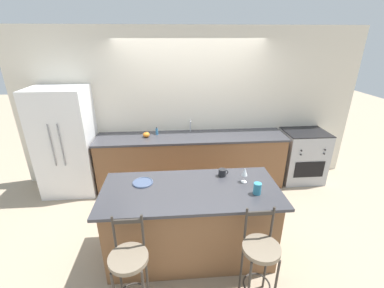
{
  "coord_description": "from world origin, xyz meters",
  "views": [
    {
      "loc": [
        -0.32,
        -3.75,
        2.52
      ],
      "look_at": [
        -0.06,
        -0.45,
        1.13
      ],
      "focal_mm": 24.0,
      "sensor_mm": 36.0,
      "label": 1
    }
  ],
  "objects_px": {
    "oven_range": "(302,156)",
    "dinner_plate": "(143,182)",
    "refrigerator": "(66,142)",
    "bar_stool_near": "(130,267)",
    "tumbler_cup": "(257,189)",
    "soap_bottle": "(157,131)",
    "bar_stool_far": "(260,257)",
    "pumpkin_decoration": "(146,135)",
    "wine_glass": "(245,172)",
    "coffee_mug": "(222,173)"
  },
  "relations": [
    {
      "from": "pumpkin_decoration",
      "to": "wine_glass",
      "type": "bearing_deg",
      "value": -50.85
    },
    {
      "from": "refrigerator",
      "to": "wine_glass",
      "type": "xyz_separation_m",
      "value": [
        2.59,
        -1.53,
        0.16
      ]
    },
    {
      "from": "bar_stool_near",
      "to": "coffee_mug",
      "type": "relative_size",
      "value": 8.59
    },
    {
      "from": "dinner_plate",
      "to": "coffee_mug",
      "type": "bearing_deg",
      "value": 5.49
    },
    {
      "from": "coffee_mug",
      "to": "tumbler_cup",
      "type": "bearing_deg",
      "value": -53.97
    },
    {
      "from": "dinner_plate",
      "to": "soap_bottle",
      "type": "distance_m",
      "value": 1.6
    },
    {
      "from": "refrigerator",
      "to": "soap_bottle",
      "type": "distance_m",
      "value": 1.5
    },
    {
      "from": "oven_range",
      "to": "bar_stool_far",
      "type": "relative_size",
      "value": 0.91
    },
    {
      "from": "oven_range",
      "to": "dinner_plate",
      "type": "bearing_deg",
      "value": -151.5
    },
    {
      "from": "pumpkin_decoration",
      "to": "dinner_plate",
      "type": "bearing_deg",
      "value": -86.99
    },
    {
      "from": "bar_stool_far",
      "to": "refrigerator",
      "type": "bearing_deg",
      "value": 137.98
    },
    {
      "from": "oven_range",
      "to": "tumbler_cup",
      "type": "distance_m",
      "value": 2.4
    },
    {
      "from": "wine_glass",
      "to": "soap_bottle",
      "type": "distance_m",
      "value": 1.99
    },
    {
      "from": "dinner_plate",
      "to": "bar_stool_near",
      "type": "bearing_deg",
      "value": -94.25
    },
    {
      "from": "bar_stool_far",
      "to": "coffee_mug",
      "type": "bearing_deg",
      "value": 102.13
    },
    {
      "from": "tumbler_cup",
      "to": "pumpkin_decoration",
      "type": "distance_m",
      "value": 2.25
    },
    {
      "from": "refrigerator",
      "to": "bar_stool_near",
      "type": "xyz_separation_m",
      "value": [
        1.33,
        -2.33,
        -0.33
      ]
    },
    {
      "from": "refrigerator",
      "to": "wine_glass",
      "type": "height_order",
      "value": "refrigerator"
    },
    {
      "from": "pumpkin_decoration",
      "to": "refrigerator",
      "type": "bearing_deg",
      "value": -178.83
    },
    {
      "from": "oven_range",
      "to": "dinner_plate",
      "type": "relative_size",
      "value": 3.98
    },
    {
      "from": "pumpkin_decoration",
      "to": "soap_bottle",
      "type": "distance_m",
      "value": 0.21
    },
    {
      "from": "bar_stool_far",
      "to": "wine_glass",
      "type": "bearing_deg",
      "value": 88.11
    },
    {
      "from": "soap_bottle",
      "to": "oven_range",
      "type": "bearing_deg",
      "value": -2.24
    },
    {
      "from": "oven_range",
      "to": "wine_glass",
      "type": "xyz_separation_m",
      "value": [
        -1.56,
        -1.56,
        0.59
      ]
    },
    {
      "from": "bar_stool_near",
      "to": "wine_glass",
      "type": "distance_m",
      "value": 1.56
    },
    {
      "from": "bar_stool_far",
      "to": "bar_stool_near",
      "type": "bearing_deg",
      "value": -179.23
    },
    {
      "from": "oven_range",
      "to": "coffee_mug",
      "type": "xyz_separation_m",
      "value": [
        -1.79,
        -1.4,
        0.5
      ]
    },
    {
      "from": "bar_stool_near",
      "to": "pumpkin_decoration",
      "type": "xyz_separation_m",
      "value": [
        -0.01,
        2.35,
        0.41
      ]
    },
    {
      "from": "coffee_mug",
      "to": "dinner_plate",
      "type": "bearing_deg",
      "value": -174.51
    },
    {
      "from": "refrigerator",
      "to": "bar_stool_near",
      "type": "relative_size",
      "value": 1.71
    },
    {
      "from": "coffee_mug",
      "to": "tumbler_cup",
      "type": "relative_size",
      "value": 0.94
    },
    {
      "from": "tumbler_cup",
      "to": "pumpkin_decoration",
      "type": "relative_size",
      "value": 1.16
    },
    {
      "from": "refrigerator",
      "to": "dinner_plate",
      "type": "distance_m",
      "value": 2.02
    },
    {
      "from": "bar_stool_far",
      "to": "dinner_plate",
      "type": "distance_m",
      "value": 1.49
    },
    {
      "from": "tumbler_cup",
      "to": "soap_bottle",
      "type": "xyz_separation_m",
      "value": [
        -1.17,
        1.92,
        -0.0
      ]
    },
    {
      "from": "refrigerator",
      "to": "bar_stool_near",
      "type": "distance_m",
      "value": 2.7
    },
    {
      "from": "oven_range",
      "to": "bar_stool_far",
      "type": "xyz_separation_m",
      "value": [
        -1.59,
        -2.34,
        0.09
      ]
    },
    {
      "from": "coffee_mug",
      "to": "soap_bottle",
      "type": "distance_m",
      "value": 1.74
    },
    {
      "from": "bar_stool_far",
      "to": "soap_bottle",
      "type": "distance_m",
      "value": 2.7
    },
    {
      "from": "dinner_plate",
      "to": "soap_bottle",
      "type": "relative_size",
      "value": 1.75
    },
    {
      "from": "coffee_mug",
      "to": "tumbler_cup",
      "type": "xyz_separation_m",
      "value": [
        0.3,
        -0.42,
        0.02
      ]
    },
    {
      "from": "refrigerator",
      "to": "soap_bottle",
      "type": "xyz_separation_m",
      "value": [
        1.49,
        0.14,
        0.09
      ]
    },
    {
      "from": "bar_stool_far",
      "to": "coffee_mug",
      "type": "height_order",
      "value": "bar_stool_far"
    },
    {
      "from": "bar_stool_near",
      "to": "pumpkin_decoration",
      "type": "relative_size",
      "value": 9.37
    },
    {
      "from": "bar_stool_far",
      "to": "tumbler_cup",
      "type": "bearing_deg",
      "value": 79.18
    },
    {
      "from": "bar_stool_far",
      "to": "dinner_plate",
      "type": "height_order",
      "value": "bar_stool_far"
    },
    {
      "from": "bar_stool_far",
      "to": "tumbler_cup",
      "type": "relative_size",
      "value": 8.05
    },
    {
      "from": "wine_glass",
      "to": "pumpkin_decoration",
      "type": "relative_size",
      "value": 1.68
    },
    {
      "from": "refrigerator",
      "to": "dinner_plate",
      "type": "bearing_deg",
      "value": -46.24
    },
    {
      "from": "wine_glass",
      "to": "pumpkin_decoration",
      "type": "bearing_deg",
      "value": 129.15
    }
  ]
}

